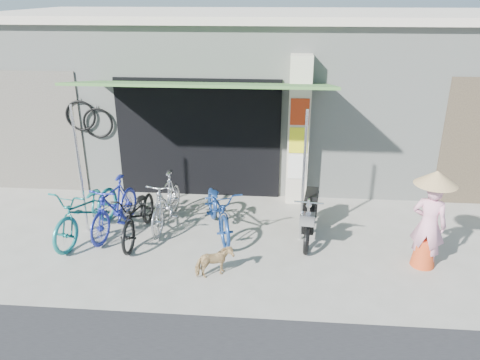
# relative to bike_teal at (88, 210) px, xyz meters

# --- Properties ---
(ground) EXTENTS (80.00, 80.00, 0.00)m
(ground) POSITION_rel_bike_teal_xyz_m (2.88, -0.58, -0.51)
(ground) COLOR #A19C91
(ground) RESTS_ON ground
(bicycle_shop) EXTENTS (12.30, 5.30, 3.66)m
(bicycle_shop) POSITION_rel_bike_teal_xyz_m (2.87, 4.52, 1.33)
(bicycle_shop) COLOR #A9AEA6
(bicycle_shop) RESTS_ON ground
(shop_pillar) EXTENTS (0.42, 0.44, 3.00)m
(shop_pillar) POSITION_rel_bike_teal_xyz_m (3.73, 1.87, 0.99)
(shop_pillar) COLOR beige
(shop_pillar) RESTS_ON ground
(awning) EXTENTS (4.60, 1.88, 2.72)m
(awning) POSITION_rel_bike_teal_xyz_m (1.97, 1.05, 2.01)
(awning) COLOR #3C6A30
(awning) RESTS_ON ground
(neighbour_left) EXTENTS (2.60, 0.06, 2.60)m
(neighbour_left) POSITION_rel_bike_teal_xyz_m (-2.12, 2.01, 0.79)
(neighbour_left) COLOR #6B665B
(neighbour_left) RESTS_ON ground
(bike_teal) EXTENTS (1.05, 2.02, 1.01)m
(bike_teal) POSITION_rel_bike_teal_xyz_m (0.00, 0.00, 0.00)
(bike_teal) COLOR #1B7D7C
(bike_teal) RESTS_ON ground
(bike_blue) EXTENTS (0.76, 1.73, 1.00)m
(bike_blue) POSITION_rel_bike_teal_xyz_m (0.43, 0.17, -0.00)
(bike_blue) COLOR navy
(bike_blue) RESTS_ON ground
(bike_black) EXTENTS (0.63, 1.73, 0.90)m
(bike_black) POSITION_rel_bike_teal_xyz_m (0.92, 0.02, -0.05)
(bike_black) COLOR black
(bike_black) RESTS_ON ground
(bike_silver) EXTENTS (0.60, 1.68, 0.99)m
(bike_silver) POSITION_rel_bike_teal_xyz_m (1.30, 0.50, -0.01)
(bike_silver) COLOR #BBBBC0
(bike_silver) RESTS_ON ground
(bike_navy) EXTENTS (1.18, 1.91, 0.95)m
(bike_navy) POSITION_rel_bike_teal_xyz_m (2.30, 0.31, -0.03)
(bike_navy) COLOR navy
(bike_navy) RESTS_ON ground
(street_dog) EXTENTS (0.64, 0.52, 0.49)m
(street_dog) POSITION_rel_bike_teal_xyz_m (2.41, -1.11, -0.26)
(street_dog) COLOR tan
(street_dog) RESTS_ON ground
(moped) EXTENTS (0.49, 1.67, 0.94)m
(moped) POSITION_rel_bike_teal_xyz_m (3.93, 0.33, -0.08)
(moped) COLOR black
(moped) RESTS_ON ground
(nun) EXTENTS (0.64, 0.64, 1.63)m
(nun) POSITION_rel_bike_teal_xyz_m (5.70, -0.51, 0.31)
(nun) COLOR pink
(nun) RESTS_ON ground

